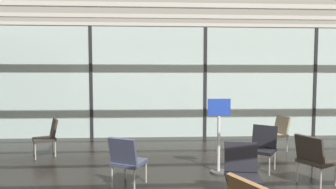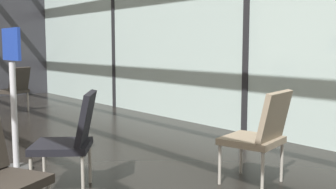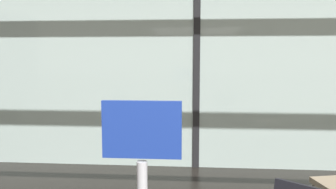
{
  "view_description": "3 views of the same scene",
  "coord_description": "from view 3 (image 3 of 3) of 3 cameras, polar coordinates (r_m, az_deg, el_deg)",
  "views": [
    {
      "loc": [
        -1.54,
        -3.15,
        1.83
      ],
      "look_at": [
        -1.07,
        7.04,
        1.22
      ],
      "focal_mm": 28.88,
      "sensor_mm": 36.0,
      "label": 1
    },
    {
      "loc": [
        3.83,
        0.52,
        1.26
      ],
      "look_at": [
        0.56,
        3.24,
        0.76
      ],
      "focal_mm": 44.05,
      "sensor_mm": 36.0,
      "label": 2
    },
    {
      "loc": [
        -0.04,
        0.19,
        1.67
      ],
      "look_at": [
        -0.65,
        7.94,
        0.83
      ],
      "focal_mm": 35.18,
      "sensor_mm": 36.0,
      "label": 3
    }
  ],
  "objects": [
    {
      "name": "glass_curtain_wall",
      "position": [
        5.01,
        4.99,
        6.61
      ],
      "size": [
        14.0,
        0.08,
        3.42
      ],
      "primitive_type": "cube",
      "color": "#A3B7B2",
      "rests_on": "ground"
    },
    {
      "name": "window_mullion_1",
      "position": [
        5.01,
        4.99,
        6.61
      ],
      "size": [
        0.1,
        0.12,
        3.42
      ],
      "primitive_type": "cube",
      "color": "black",
      "rests_on": "ground"
    },
    {
      "name": "parked_airplane",
      "position": [
        11.38,
        -1.97,
        6.98
      ],
      "size": [
        12.81,
        3.66,
        3.66
      ],
      "color": "#B2BCD6",
      "rests_on": "ground"
    }
  ]
}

